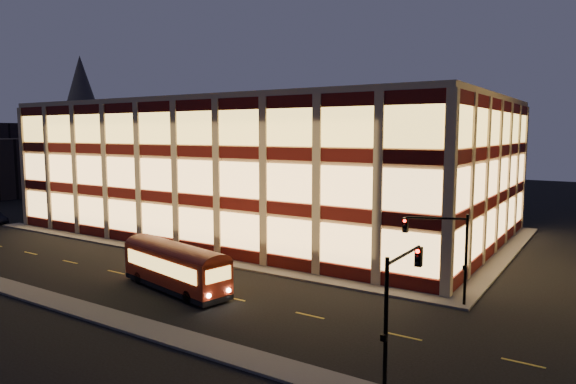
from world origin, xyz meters
The scene contains 11 objects.
ground centered at (0.00, 0.00, 0.00)m, with size 200.00×200.00×0.00m, color black.
sidewalk_office_south centered at (-3.00, 1.00, 0.07)m, with size 54.00×2.00×0.15m, color #514F4C.
sidewalk_office_east centered at (23.00, 17.00, 0.07)m, with size 2.00×30.00×0.15m, color #514F4C.
sidewalk_near centered at (0.00, -13.00, 0.07)m, with size 100.00×2.00×0.15m, color #514F4C.
office_building centered at (-2.91, 16.91, 7.25)m, with size 50.45×30.45×14.50m.
bg_building_a centered at (-62.00, 18.00, 5.00)m, with size 18.00×28.00×10.00m, color #2D2621.
church_tower centered at (-70.00, 40.00, 9.00)m, with size 5.00×5.00×18.00m, color #2D2621.
church_spire centered at (-70.00, 40.00, 23.00)m, with size 6.00×6.00×10.00m, color #4C473F.
traffic_signal_far centered at (22.21, 0.24, 4.11)m, with size 3.79×1.87×6.00m.
traffic_signal_near centered at (23.50, -11.03, 4.13)m, with size 0.32×4.45×6.00m.
trolley_bus centered at (5.36, -6.69, 1.86)m, with size 10.22×4.49×3.36m.
Camera 1 is at (31.29, -32.12, 11.13)m, focal length 32.00 mm.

